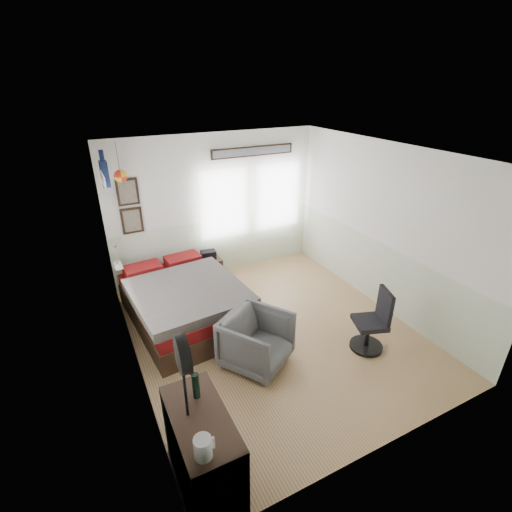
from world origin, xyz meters
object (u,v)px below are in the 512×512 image
at_px(dresser, 203,452).
at_px(task_chair, 373,325).
at_px(bed, 184,302).
at_px(armchair, 256,341).
at_px(nightstand, 209,269).

height_order(dresser, task_chair, task_chair).
relative_size(bed, armchair, 2.80).
bearing_deg(dresser, armchair, 46.94).
height_order(bed, nightstand, bed).
height_order(armchair, nightstand, armchair).
bearing_deg(bed, armchair, -72.97).
xyz_separation_m(bed, armchair, (0.58, -1.41, 0.03)).
relative_size(dresser, nightstand, 2.24).
bearing_deg(nightstand, bed, -126.45).
height_order(bed, task_chair, task_chair).
relative_size(bed, nightstand, 5.14).
bearing_deg(task_chair, nightstand, 134.26).
relative_size(nightstand, task_chair, 0.47).
relative_size(bed, dresser, 2.30).
bearing_deg(armchair, nightstand, 51.08).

